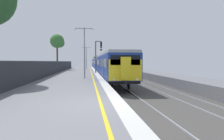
% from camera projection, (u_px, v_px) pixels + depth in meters
% --- Properties ---
extents(ground, '(17.40, 110.00, 1.21)m').
position_uv_depth(ground, '(171.00, 116.00, 8.69)').
color(ground, slate).
extents(commuter_train_at_platform, '(2.83, 63.43, 3.81)m').
position_uv_depth(commuter_train_at_platform, '(101.00, 63.00, 47.45)').
color(commuter_train_at_platform, navy).
rests_on(commuter_train_at_platform, ground).
extents(signal_gantry, '(1.10, 0.24, 4.89)m').
position_uv_depth(signal_gantry, '(97.00, 53.00, 31.98)').
color(signal_gantry, '#47474C').
rests_on(signal_gantry, ground).
extents(speed_limit_sign, '(0.59, 0.08, 2.59)m').
position_uv_depth(speed_limit_sign, '(96.00, 62.00, 29.81)').
color(speed_limit_sign, '#59595B').
rests_on(speed_limit_sign, ground).
extents(platform_lamp_mid, '(2.00, 0.20, 5.18)m').
position_uv_depth(platform_lamp_mid, '(84.00, 48.00, 21.03)').
color(platform_lamp_mid, '#93999E').
rests_on(platform_lamp_mid, ground).
extents(platform_lamp_far, '(2.00, 0.20, 5.01)m').
position_uv_depth(platform_lamp_far, '(86.00, 56.00, 46.44)').
color(platform_lamp_far, '#93999E').
rests_on(platform_lamp_far, ground).
extents(background_tree_left, '(2.93, 2.83, 7.28)m').
position_uv_depth(background_tree_left, '(58.00, 42.00, 41.76)').
color(background_tree_left, '#473323').
rests_on(background_tree_left, ground).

